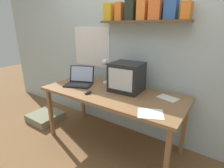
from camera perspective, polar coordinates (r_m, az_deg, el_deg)
ground_plane at (r=2.48m, az=-0.00°, el=-18.59°), size 12.00×12.00×0.00m
back_wall at (r=2.38m, az=6.41°, el=13.88°), size 5.60×0.24×2.60m
corner_desk at (r=2.14m, az=-0.00°, el=-3.98°), size 1.75×0.77×0.73m
crt_monitor at (r=2.12m, az=4.85°, el=2.33°), size 0.39×0.36×0.35m
laptop at (r=2.42m, az=-10.42°, el=1.30°), size 0.43×0.39×0.24m
desk_lamp at (r=2.38m, az=-2.01°, el=4.99°), size 0.14×0.16×0.34m
juice_glass at (r=2.62m, az=-9.13°, el=2.74°), size 0.08×0.08×0.14m
computer_mouse at (r=2.08m, az=-7.84°, el=-2.70°), size 0.07×0.11×0.03m
loose_paper_near_laptop at (r=1.65m, az=12.47°, el=-9.40°), size 0.29×0.28×0.00m
open_notebook at (r=2.04m, az=17.77°, el=-4.36°), size 0.25×0.20×0.00m
floor_cushion at (r=3.15m, az=-20.87°, el=-9.99°), size 0.47×0.47×0.12m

